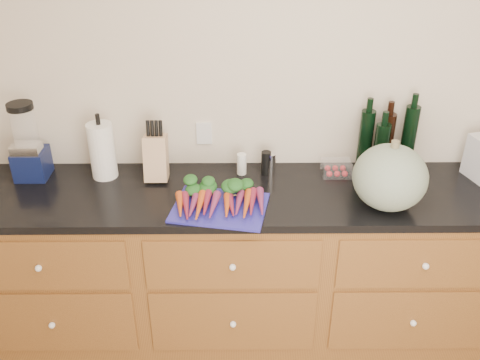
{
  "coord_description": "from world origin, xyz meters",
  "views": [
    {
      "loc": [
        -0.43,
        -0.98,
        2.3
      ],
      "look_at": [
        -0.41,
        1.2,
        1.06
      ],
      "focal_mm": 40.0,
      "sensor_mm": 36.0,
      "label": 1
    }
  ],
  "objects_px": {
    "cutting_board": "(220,208)",
    "paper_towel": "(102,151)",
    "tomato_box": "(336,168)",
    "carrots": "(220,198)",
    "blender_appliance": "(28,146)",
    "squash": "(390,177)",
    "knife_block": "(156,158)"
  },
  "relations": [
    {
      "from": "knife_block",
      "to": "tomato_box",
      "type": "height_order",
      "value": "knife_block"
    },
    {
      "from": "cutting_board",
      "to": "tomato_box",
      "type": "relative_size",
      "value": 2.86
    },
    {
      "from": "carrots",
      "to": "squash",
      "type": "distance_m",
      "value": 0.79
    },
    {
      "from": "cutting_board",
      "to": "paper_towel",
      "type": "relative_size",
      "value": 1.47
    },
    {
      "from": "carrots",
      "to": "paper_towel",
      "type": "bearing_deg",
      "value": 155.06
    },
    {
      "from": "squash",
      "to": "blender_appliance",
      "type": "bearing_deg",
      "value": 170.32
    },
    {
      "from": "squash",
      "to": "paper_towel",
      "type": "height_order",
      "value": "squash"
    },
    {
      "from": "blender_appliance",
      "to": "paper_towel",
      "type": "xyz_separation_m",
      "value": [
        0.37,
        0.0,
        -0.03
      ]
    },
    {
      "from": "squash",
      "to": "tomato_box",
      "type": "xyz_separation_m",
      "value": [
        -0.18,
        0.31,
        -0.12
      ]
    },
    {
      "from": "knife_block",
      "to": "squash",
      "type": "bearing_deg",
      "value": -14.19
    },
    {
      "from": "carrots",
      "to": "cutting_board",
      "type": "bearing_deg",
      "value": -90.0
    },
    {
      "from": "blender_appliance",
      "to": "tomato_box",
      "type": "relative_size",
      "value": 2.68
    },
    {
      "from": "cutting_board",
      "to": "squash",
      "type": "height_order",
      "value": "squash"
    },
    {
      "from": "cutting_board",
      "to": "carrots",
      "type": "bearing_deg",
      "value": 90.0
    },
    {
      "from": "paper_towel",
      "to": "knife_block",
      "type": "bearing_deg",
      "value": -4.18
    },
    {
      "from": "carrots",
      "to": "blender_appliance",
      "type": "relative_size",
      "value": 1.02
    },
    {
      "from": "squash",
      "to": "tomato_box",
      "type": "bearing_deg",
      "value": 120.6
    },
    {
      "from": "squash",
      "to": "blender_appliance",
      "type": "distance_m",
      "value": 1.78
    },
    {
      "from": "cutting_board",
      "to": "squash",
      "type": "bearing_deg",
      "value": 1.33
    },
    {
      "from": "cutting_board",
      "to": "tomato_box",
      "type": "distance_m",
      "value": 0.69
    },
    {
      "from": "tomato_box",
      "to": "knife_block",
      "type": "bearing_deg",
      "value": -178.15
    },
    {
      "from": "knife_block",
      "to": "carrots",
      "type": "bearing_deg",
      "value": -38.33
    },
    {
      "from": "tomato_box",
      "to": "cutting_board",
      "type": "bearing_deg",
      "value": -151.22
    },
    {
      "from": "squash",
      "to": "paper_towel",
      "type": "relative_size",
      "value": 1.17
    },
    {
      "from": "carrots",
      "to": "blender_appliance",
      "type": "xyz_separation_m",
      "value": [
        -0.97,
        0.28,
        0.14
      ]
    },
    {
      "from": "cutting_board",
      "to": "paper_towel",
      "type": "height_order",
      "value": "paper_towel"
    },
    {
      "from": "squash",
      "to": "knife_block",
      "type": "xyz_separation_m",
      "value": [
        -1.11,
        0.28,
        -0.04
      ]
    },
    {
      "from": "squash",
      "to": "knife_block",
      "type": "relative_size",
      "value": 1.49
    },
    {
      "from": "carrots",
      "to": "tomato_box",
      "type": "height_order",
      "value": "same"
    },
    {
      "from": "squash",
      "to": "tomato_box",
      "type": "relative_size",
      "value": 2.28
    },
    {
      "from": "knife_block",
      "to": "paper_towel",
      "type": "bearing_deg",
      "value": 175.82
    },
    {
      "from": "carrots",
      "to": "squash",
      "type": "height_order",
      "value": "squash"
    }
  ]
}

